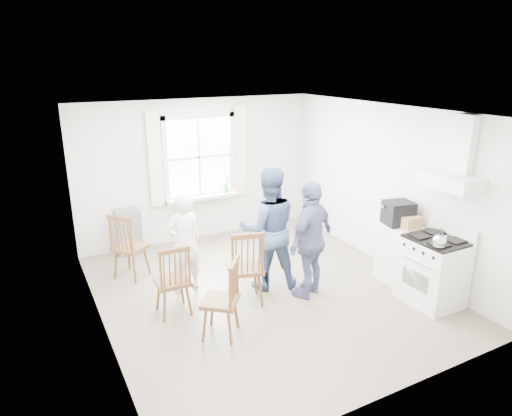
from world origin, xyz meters
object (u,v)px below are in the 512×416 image
Objects in this scene: windsor_chair_b at (247,261)px; person_left at (184,243)px; person_mid at (269,229)px; person_right at (311,240)px; windsor_chair_a at (174,274)px; stereo_stack at (398,213)px; windsor_chair_c at (229,290)px; gas_stove at (433,270)px; low_cabinet at (399,253)px.

person_left is at bearing 124.73° from windsor_chair_b.
person_right is at bearing 145.82° from person_mid.
windsor_chair_a is at bearing 168.94° from windsor_chair_b.
windsor_chair_b reaches higher than windsor_chair_a.
stereo_stack reaches higher than windsor_chair_c.
windsor_chair_c is (-2.83, 0.57, 0.14)m from gas_stove.
person_mid is (1.50, 0.20, 0.29)m from windsor_chair_a.
gas_stove is 1.72m from person_right.
person_mid is (1.07, 0.93, 0.29)m from windsor_chair_c.
low_cabinet is 3.39m from windsor_chair_a.
person_right reaches higher than windsor_chair_b.
gas_stove reaches higher than windsor_chair_a.
person_mid is at bearing 156.61° from low_cabinet.
person_mid reaches higher than person_right.
person_mid reaches higher than windsor_chair_a.
person_left is (-2.97, 1.25, 0.29)m from low_cabinet.
windsor_chair_b is 0.65× the size of person_right.
person_mid reaches higher than gas_stove.
stereo_stack is 0.45× the size of windsor_chair_c.
person_mid is (-1.81, 0.72, -0.17)m from stereo_stack.
low_cabinet is at bearing -9.67° from windsor_chair_b.
person_right is (0.95, -0.13, 0.17)m from windsor_chair_b.
person_right reaches higher than person_left.
windsor_chair_c is 1.39m from person_left.
windsor_chair_b is (-2.36, 0.33, -0.40)m from stereo_stack.
low_cabinet is 1.52m from person_right.
gas_stove is at bearing 140.68° from person_left.
low_cabinet is 0.81× the size of windsor_chair_b.
windsor_chair_a is 0.92× the size of windsor_chair_b.
gas_stove is 1.24× the size of low_cabinet.
low_cabinet is 3.24m from person_left.
stereo_stack is 1.45m from person_right.
windsor_chair_c is 1.44m from person_mid.
windsor_chair_b is 1.03m from person_left.
person_right is (1.53, -0.97, 0.11)m from person_left.
person_left reaches higher than windsor_chair_b.
person_right reaches higher than gas_stove.
person_mid is at bearing 139.75° from gas_stove.
person_mid reaches higher than windsor_chair_b.
person_right is at bearing 171.87° from stereo_stack.
gas_stove reaches higher than low_cabinet.
windsor_chair_c is at bearing 87.57° from person_left.
stereo_stack is (0.04, 0.78, 0.59)m from gas_stove.
windsor_chair_c is (-2.90, -0.13, 0.17)m from low_cabinet.
gas_stove is 2.89m from windsor_chair_c.
person_left is at bearing 146.07° from gas_stove.
windsor_chair_a is at bearing 171.16° from stereo_stack.
person_mid reaches higher than stereo_stack.
person_mid is at bearing -77.58° from person_right.
windsor_chair_c reaches higher than low_cabinet.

